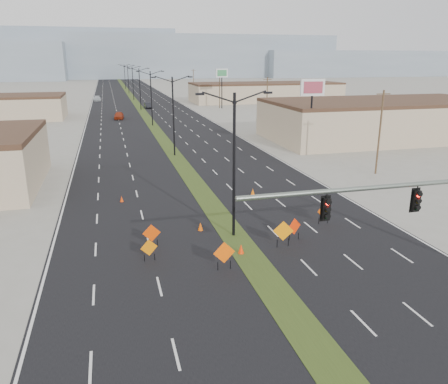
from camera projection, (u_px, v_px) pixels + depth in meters
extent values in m
plane|color=gray|center=(305.00, 333.00, 20.08)|extent=(600.00, 600.00, 0.00)
cube|color=black|center=(140.00, 108.00, 112.58)|extent=(25.00, 400.00, 0.02)
cube|color=#304017|center=(140.00, 108.00, 112.58)|extent=(2.00, 400.00, 0.04)
cube|color=tan|center=(382.00, 121.00, 69.19)|extent=(36.00, 18.00, 5.50)
cube|color=tan|center=(266.00, 93.00, 130.37)|extent=(44.00, 16.00, 5.00)
cube|color=gray|center=(175.00, 56.00, 303.26)|extent=(220.00, 50.00, 28.00)
cube|color=gray|center=(361.00, 64.00, 329.61)|extent=(160.00, 50.00, 18.00)
cube|color=gray|center=(71.00, 53.00, 304.10)|extent=(140.00, 50.00, 32.00)
cylinder|color=slate|center=(392.00, 186.00, 21.42)|extent=(16.00, 0.24, 0.24)
cube|color=black|center=(326.00, 209.00, 20.82)|extent=(0.50, 0.28, 1.30)
sphere|color=#FF0C05|center=(328.00, 203.00, 20.57)|extent=(0.22, 0.22, 0.22)
cube|color=black|center=(416.00, 201.00, 22.04)|extent=(0.50, 0.28, 1.30)
sphere|color=#FF0C05|center=(419.00, 195.00, 21.79)|extent=(0.22, 0.22, 0.22)
cylinder|color=black|center=(234.00, 168.00, 29.72)|extent=(0.20, 0.20, 10.00)
cube|color=black|center=(200.00, 94.00, 27.72)|extent=(0.55, 0.24, 0.14)
cube|color=black|center=(268.00, 93.00, 28.84)|extent=(0.55, 0.24, 0.14)
cylinder|color=black|center=(173.00, 117.00, 55.62)|extent=(0.20, 0.20, 10.00)
cube|color=black|center=(153.00, 77.00, 53.62)|extent=(0.55, 0.24, 0.14)
cube|color=black|center=(190.00, 77.00, 54.74)|extent=(0.55, 0.24, 0.14)
cylinder|color=black|center=(151.00, 99.00, 81.52)|extent=(0.20, 0.20, 10.00)
cube|color=black|center=(137.00, 71.00, 79.52)|extent=(0.55, 0.24, 0.14)
cube|color=black|center=(163.00, 71.00, 80.64)|extent=(0.55, 0.24, 0.14)
cylinder|color=black|center=(140.00, 89.00, 107.42)|extent=(0.20, 0.20, 10.00)
cube|color=black|center=(129.00, 68.00, 105.42)|extent=(0.55, 0.24, 0.14)
cube|color=black|center=(148.00, 68.00, 106.54)|extent=(0.55, 0.24, 0.14)
cylinder|color=black|center=(133.00, 83.00, 133.32)|extent=(0.20, 0.20, 10.00)
cube|color=black|center=(124.00, 67.00, 131.32)|extent=(0.55, 0.24, 0.14)
cube|color=black|center=(140.00, 67.00, 132.44)|extent=(0.55, 0.24, 0.14)
cylinder|color=black|center=(128.00, 80.00, 159.22)|extent=(0.20, 0.20, 10.00)
cube|color=black|center=(121.00, 65.00, 157.22)|extent=(0.55, 0.24, 0.14)
cube|color=black|center=(134.00, 65.00, 158.34)|extent=(0.55, 0.24, 0.14)
cylinder|color=black|center=(125.00, 77.00, 185.12)|extent=(0.20, 0.20, 10.00)
cube|color=black|center=(118.00, 65.00, 183.12)|extent=(0.55, 0.24, 0.14)
cube|color=black|center=(130.00, 65.00, 184.24)|extent=(0.55, 0.24, 0.14)
cylinder|color=#4C3823|center=(380.00, 133.00, 46.77)|extent=(0.20, 0.20, 9.00)
cube|color=#4C3823|center=(384.00, 94.00, 45.57)|extent=(1.60, 0.10, 0.10)
cylinder|color=#4C3823|center=(267.00, 103.00, 79.14)|extent=(0.20, 0.20, 9.00)
cube|color=#4C3823|center=(268.00, 80.00, 77.95)|extent=(1.60, 0.10, 0.10)
cylinder|color=#4C3823|center=(220.00, 90.00, 111.52)|extent=(0.20, 0.20, 9.00)
cube|color=#4C3823|center=(220.00, 74.00, 110.33)|extent=(1.60, 0.10, 0.10)
cylinder|color=#4C3823|center=(194.00, 83.00, 143.90)|extent=(0.20, 0.20, 9.00)
cube|color=#4C3823|center=(193.00, 70.00, 142.70)|extent=(1.60, 0.10, 0.10)
imported|color=#992B10|center=(119.00, 115.00, 91.63)|extent=(2.25, 4.68, 1.54)
imported|color=black|center=(148.00, 105.00, 112.16)|extent=(1.63, 4.35, 1.42)
imported|color=silver|center=(97.00, 99.00, 131.18)|extent=(2.29, 5.18, 1.48)
cube|color=orange|center=(149.00, 247.00, 27.00)|extent=(1.07, 0.28, 1.09)
cylinder|color=black|center=(144.00, 258.00, 27.12)|extent=(0.05, 0.05, 0.45)
cylinder|color=black|center=(155.00, 257.00, 27.28)|extent=(0.05, 0.05, 0.45)
cube|color=#FF5805|center=(224.00, 253.00, 25.79)|extent=(1.34, 0.11, 1.34)
cylinder|color=black|center=(218.00, 266.00, 25.94)|extent=(0.05, 0.05, 0.56)
cylinder|color=black|center=(230.00, 265.00, 26.13)|extent=(0.05, 0.05, 0.56)
cube|color=#DF3F04|center=(152.00, 233.00, 29.00)|extent=(1.20, 0.05, 1.20)
cylinder|color=black|center=(147.00, 244.00, 29.14)|extent=(0.05, 0.05, 0.50)
cylinder|color=black|center=(157.00, 243.00, 29.31)|extent=(0.05, 0.05, 0.50)
cube|color=orange|center=(283.00, 231.00, 28.97)|extent=(1.35, 0.36, 1.38)
cylinder|color=black|center=(277.00, 243.00, 29.12)|extent=(0.05, 0.05, 0.57)
cylinder|color=black|center=(288.00, 242.00, 29.32)|extent=(0.05, 0.05, 0.57)
cube|color=#FA3005|center=(294.00, 226.00, 30.18)|extent=(1.11, 0.49, 1.19)
cylinder|color=black|center=(289.00, 237.00, 30.31)|extent=(0.05, 0.05, 0.49)
cylinder|color=black|center=(298.00, 236.00, 30.48)|extent=(0.05, 0.05, 0.49)
cube|color=#DE4804|center=(324.00, 210.00, 33.11)|extent=(1.24, 0.44, 1.29)
cylinder|color=black|center=(319.00, 221.00, 33.25)|extent=(0.05, 0.05, 0.54)
cylinder|color=black|center=(328.00, 220.00, 33.43)|extent=(0.05, 0.05, 0.54)
cone|color=#E25004|center=(200.00, 226.00, 32.00)|extent=(0.41, 0.41, 0.64)
cone|color=#FF3705|center=(241.00, 249.00, 28.13)|extent=(0.48, 0.48, 0.68)
cone|color=#FF6805|center=(253.00, 192.00, 40.17)|extent=(0.46, 0.46, 0.68)
cone|color=#E93B04|center=(122.00, 199.00, 38.46)|extent=(0.40, 0.40, 0.53)
cylinder|color=black|center=(310.00, 124.00, 56.98)|extent=(0.24, 0.24, 8.01)
cube|color=white|center=(313.00, 87.00, 55.63)|extent=(3.18, 0.64, 2.11)
cube|color=#A63749|center=(313.00, 87.00, 55.44)|extent=(2.52, 0.28, 1.48)
cylinder|color=black|center=(222.00, 92.00, 110.78)|extent=(0.24, 0.24, 8.13)
cube|color=white|center=(222.00, 73.00, 109.41)|extent=(3.22, 0.92, 2.14)
cube|color=#378A50|center=(222.00, 73.00, 109.23)|extent=(2.54, 0.51, 1.50)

